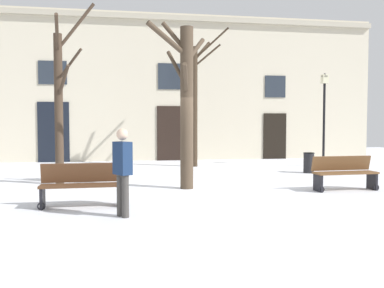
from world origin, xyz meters
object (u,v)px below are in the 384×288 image
(bench_back_to_back_left, at_px, (83,184))
(person_near_bench, at_px, (123,168))
(streetlamp, at_px, (324,110))
(tree_center, at_px, (195,100))
(tree_foreground, at_px, (186,100))
(tree_right_of_center, at_px, (60,100))
(litter_bin, at_px, (309,163))
(bench_back_to_back_right, at_px, (344,172))

(bench_back_to_back_left, distance_m, person_near_bench, 1.49)
(bench_back_to_back_left, bearing_deg, streetlamp, 36.39)
(tree_center, distance_m, person_near_bench, 9.61)
(tree_foreground, bearing_deg, bench_back_to_back_left, -141.03)
(tree_center, xyz_separation_m, person_near_bench, (-2.97, -8.96, -1.79))
(tree_right_of_center, xyz_separation_m, bench_back_to_back_left, (0.92, -3.38, -1.97))
(litter_bin, xyz_separation_m, person_near_bench, (-6.65, -6.01, 0.57))
(tree_foreground, height_order, tree_center, tree_center)
(tree_foreground, distance_m, person_near_bench, 3.94)
(tree_right_of_center, distance_m, person_near_bench, 5.08)
(tree_center, height_order, person_near_bench, tree_center)
(tree_foreground, xyz_separation_m, tree_center, (1.25, 5.74, 0.32))
(streetlamp, height_order, bench_back_to_back_left, streetlamp)
(litter_bin, bearing_deg, tree_right_of_center, -169.95)
(tree_foreground, height_order, bench_back_to_back_right, tree_foreground)
(tree_foreground, height_order, bench_back_to_back_left, tree_foreground)
(bench_back_to_back_right, bearing_deg, tree_center, 111.09)
(streetlamp, xyz_separation_m, bench_back_to_back_left, (-9.13, -6.94, -1.87))
(streetlamp, bearing_deg, tree_foreground, -143.48)
(bench_back_to_back_left, height_order, person_near_bench, person_near_bench)
(tree_center, distance_m, litter_bin, 5.28)
(streetlamp, bearing_deg, litter_bin, -128.21)
(streetlamp, relative_size, bench_back_to_back_left, 2.13)
(tree_right_of_center, height_order, bench_back_to_back_right, tree_right_of_center)
(person_near_bench, bearing_deg, tree_center, -49.87)
(tree_center, xyz_separation_m, bench_back_to_back_right, (2.91, -6.73, -2.26))
(tree_right_of_center, xyz_separation_m, streetlamp, (10.05, 3.56, -0.10))
(streetlamp, bearing_deg, tree_right_of_center, -160.51)
(bench_back_to_back_left, bearing_deg, tree_center, 63.12)
(tree_foreground, xyz_separation_m, bench_back_to_back_left, (-2.57, -2.08, -1.94))
(tree_right_of_center, height_order, streetlamp, tree_right_of_center)
(tree_right_of_center, bearing_deg, tree_foreground, -20.36)
(streetlamp, distance_m, person_near_bench, 11.65)
(tree_right_of_center, relative_size, streetlamp, 1.37)
(streetlamp, bearing_deg, person_near_bench, -135.73)
(tree_foreground, bearing_deg, streetlamp, 36.52)
(tree_foreground, height_order, streetlamp, tree_foreground)
(litter_bin, bearing_deg, tree_foreground, -150.49)
(tree_right_of_center, height_order, litter_bin, tree_right_of_center)
(tree_center, bearing_deg, litter_bin, -38.71)
(tree_right_of_center, xyz_separation_m, tree_center, (4.74, 4.44, 0.28))
(tree_right_of_center, relative_size, tree_foreground, 1.16)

